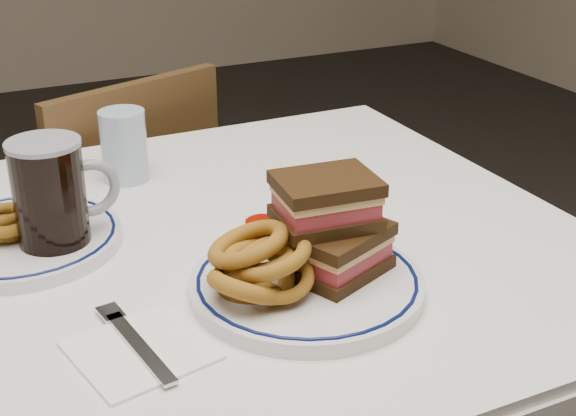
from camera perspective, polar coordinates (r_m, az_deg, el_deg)
name	(u,v)px	position (r m, az deg, el deg)	size (l,w,h in m)	color
dining_table	(112,337)	(1.08, -12.42, -8.93)	(1.27, 0.87, 0.75)	silver
chair_far	(117,246)	(1.73, -12.05, -2.67)	(0.49, 0.49, 0.82)	#412914
main_plate	(307,284)	(0.94, 1.36, -5.40)	(0.27, 0.27, 0.02)	silver
reuben_sandwich	(332,225)	(0.93, 3.14, -1.24)	(0.14, 0.13, 0.12)	black
onion_rings_main	(258,265)	(0.89, -2.13, -4.05)	(0.13, 0.12, 0.11)	brown
ketchup_ramekin	(263,232)	(1.00, -1.77, -1.69)	(0.05, 0.05, 0.03)	silver
beer_mug	(53,197)	(1.04, -16.40, 0.75)	(0.14, 0.09, 0.15)	black
water_glass	(124,146)	(1.25, -11.58, 4.35)	(0.07, 0.07, 0.11)	#A5BCD5
far_plate	(21,239)	(1.10, -18.46, -2.08)	(0.26, 0.26, 0.02)	silver
onion_rings_far	(2,222)	(1.10, -19.70, -0.96)	(0.09, 0.11, 0.05)	brown
napkin_fork	(139,348)	(0.86, -10.55, -9.79)	(0.15, 0.17, 0.01)	white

